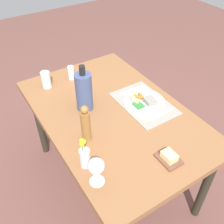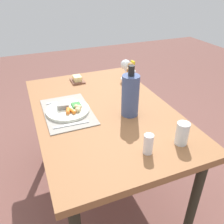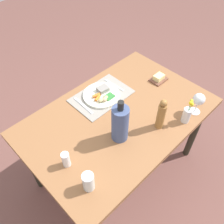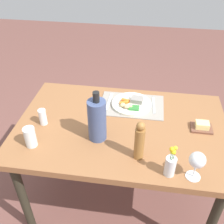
# 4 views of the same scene
# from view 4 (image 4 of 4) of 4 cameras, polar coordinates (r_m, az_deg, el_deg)

# --- Properties ---
(ground_plane) EXTENTS (8.00, 8.00, 0.00)m
(ground_plane) POSITION_cam_4_polar(r_m,az_deg,el_deg) (2.20, 1.64, -17.58)
(ground_plane) COLOR brown
(dining_table) EXTENTS (1.33, 0.86, 0.73)m
(dining_table) POSITION_cam_4_polar(r_m,az_deg,el_deg) (1.71, 2.02, -4.78)
(dining_table) COLOR #935F39
(dining_table) RESTS_ON ground_plane
(placemat) EXTENTS (0.44, 0.29, 0.01)m
(placemat) POSITION_cam_4_polar(r_m,az_deg,el_deg) (1.83, 4.29, 1.49)
(placemat) COLOR gray
(placemat) RESTS_ON dining_table
(dinner_plate) EXTENTS (0.27, 0.27, 0.05)m
(dinner_plate) POSITION_cam_4_polar(r_m,az_deg,el_deg) (1.82, 4.26, 1.83)
(dinner_plate) COLOR white
(dinner_plate) RESTS_ON placemat
(fork) EXTENTS (0.02, 0.19, 0.00)m
(fork) POSITION_cam_4_polar(r_m,az_deg,el_deg) (1.84, 8.99, 1.50)
(fork) COLOR silver
(fork) RESTS_ON placemat
(knife) EXTENTS (0.03, 0.21, 0.00)m
(knife) POSITION_cam_4_polar(r_m,az_deg,el_deg) (1.86, -0.62, 2.34)
(knife) COLOR silver
(knife) RESTS_ON placemat
(salt_shaker) EXTENTS (0.05, 0.05, 0.11)m
(salt_shaker) POSITION_cam_4_polar(r_m,az_deg,el_deg) (1.70, -14.75, -1.03)
(salt_shaker) COLOR white
(salt_shaker) RESTS_ON dining_table
(water_tumbler) EXTENTS (0.07, 0.07, 0.12)m
(water_tumbler) POSITION_cam_4_polar(r_m,az_deg,el_deg) (1.56, -17.22, -5.40)
(water_tumbler) COLOR silver
(water_tumbler) RESTS_ON dining_table
(pepper_mill) EXTENTS (0.05, 0.05, 0.24)m
(pepper_mill) POSITION_cam_4_polar(r_m,az_deg,el_deg) (1.39, 5.97, -6.32)
(pepper_mill) COLOR #9D6933
(pepper_mill) RESTS_ON dining_table
(butter_dish) EXTENTS (0.13, 0.10, 0.05)m
(butter_dish) POSITION_cam_4_polar(r_m,az_deg,el_deg) (1.72, 18.86, -2.95)
(butter_dish) COLOR brown
(butter_dish) RESTS_ON dining_table
(flower_vase) EXTENTS (0.06, 0.06, 0.19)m
(flower_vase) POSITION_cam_4_polar(r_m,az_deg,el_deg) (1.37, 12.54, -11.04)
(flower_vase) COLOR silver
(flower_vase) RESTS_ON dining_table
(cooler_bottle) EXTENTS (0.11, 0.11, 0.32)m
(cooler_bottle) POSITION_cam_4_polar(r_m,az_deg,el_deg) (1.49, -3.25, -1.69)
(cooler_bottle) COLOR #43527E
(cooler_bottle) RESTS_ON dining_table
(wine_glass) EXTENTS (0.08, 0.08, 0.16)m
(wine_glass) POSITION_cam_4_polar(r_m,az_deg,el_deg) (1.35, 17.96, -9.99)
(wine_glass) COLOR white
(wine_glass) RESTS_ON dining_table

